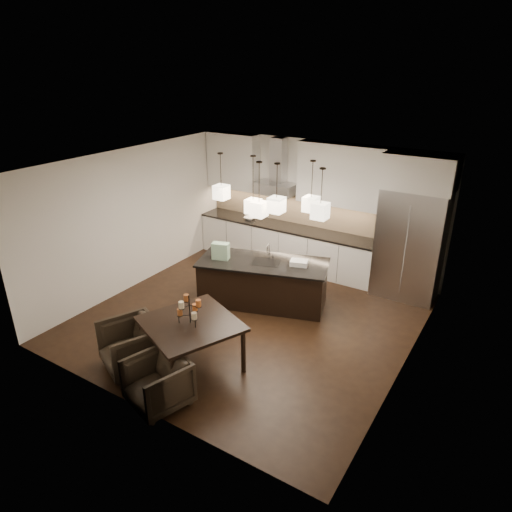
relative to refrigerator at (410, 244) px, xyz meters
The scene contains 37 objects.
floor 3.35m from the refrigerator, 131.42° to the right, with size 5.50×5.50×0.02m, color black.
ceiling 3.62m from the refrigerator, 131.42° to the right, with size 5.50×5.50×0.02m, color white.
wall_back 2.16m from the refrigerator, 169.74° to the left, with size 5.50×0.02×2.80m, color silver.
wall_front 5.56m from the refrigerator, 112.22° to the right, with size 5.50×0.02×2.80m, color silver.
wall_left 5.42m from the refrigerator, 153.91° to the right, with size 0.02×5.50×2.80m, color silver.
wall_right 2.49m from the refrigerator, 74.50° to the right, with size 0.02×5.50×2.80m, color silver.
refrigerator is the anchor object (origin of this frame).
fridge_panel 1.40m from the refrigerator, ahead, with size 1.26×0.72×0.65m, color silver.
lower_cabinets 2.80m from the refrigerator, behind, with size 4.21×0.62×0.88m, color silver.
countertop 2.73m from the refrigerator, behind, with size 4.21×0.66×0.04m, color black.
backsplash 2.75m from the refrigerator, behind, with size 4.21×0.02×0.63m, color tan.
upper_cab_left 4.35m from the refrigerator, behind, with size 1.25×0.35×1.25m, color silver.
upper_cab_right 1.91m from the refrigerator, behind, with size 1.86×0.35×1.25m, color silver.
hood_canopy 3.09m from the refrigerator, behind, with size 0.90×0.52×0.24m, color #B7B7BA.
hood_chimney 3.28m from the refrigerator, behind, with size 0.30×0.28×0.96m, color #B7B7BA.
fruit_bowl 3.64m from the refrigerator, behind, with size 0.26×0.26×0.06m, color silver.
island_body 2.90m from the refrigerator, 141.39° to the right, with size 2.33×0.93×0.82m, color black.
island_top 2.83m from the refrigerator, 141.39° to the right, with size 2.40×1.01×0.04m, color black.
faucet 2.70m from the refrigerator, 142.54° to the right, with size 0.09×0.22×0.35m, color silver, non-canonical shape.
tote_bag 3.61m from the refrigerator, 145.01° to the right, with size 0.32×0.17×0.32m, color #1E6734.
food_container 2.21m from the refrigerator, 135.43° to the right, with size 0.32×0.22×0.09m, color silver.
dining_table 4.58m from the refrigerator, 117.34° to the right, with size 1.28×1.28×0.77m, color black, non-canonical shape.
candelabra 4.53m from the refrigerator, 117.34° to the right, with size 0.37×0.37×0.45m, color black, non-canonical shape.
candle_a 4.53m from the refrigerator, 115.53° to the right, with size 0.08×0.08×0.10m, color beige.
candle_b 4.42m from the refrigerator, 118.37° to the right, with size 0.08×0.08×0.10m, color #C35F25.
candle_c 4.66m from the refrigerator, 118.11° to the right, with size 0.08×0.08×0.10m, color brown.
candle_d 4.43m from the refrigerator, 115.97° to the right, with size 0.08×0.08×0.10m, color #C35F25.
candle_e 4.52m from the refrigerator, 119.04° to the right, with size 0.08×0.08×0.10m, color brown.
candle_f 4.66m from the refrigerator, 116.98° to the right, with size 0.08×0.08×0.10m, color beige.
armchair_left 5.39m from the refrigerator, 122.03° to the right, with size 0.81×0.83×0.75m, color black.
armchair_right 5.34m from the refrigerator, 111.39° to the right, with size 0.74×0.76×0.70m, color black.
pendant_a 3.71m from the refrigerator, 148.76° to the right, with size 0.24×0.24×0.26m, color beige.
pendant_b 3.10m from the refrigerator, 144.45° to the right, with size 0.24×0.24×0.26m, color beige.
pendant_c 2.91m from the refrigerator, 130.72° to the right, with size 0.24×0.24×0.26m, color beige.
pendant_d 2.31m from the refrigerator, 131.45° to the right, with size 0.24×0.24×0.26m, color beige.
pendant_e 2.47m from the refrigerator, 116.77° to the right, with size 0.24×0.24×0.26m, color beige.
pendant_f 3.11m from the refrigerator, 134.55° to the right, with size 0.24×0.24×0.26m, color beige.
Camera 1 is at (3.89, -6.01, 4.32)m, focal length 32.00 mm.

